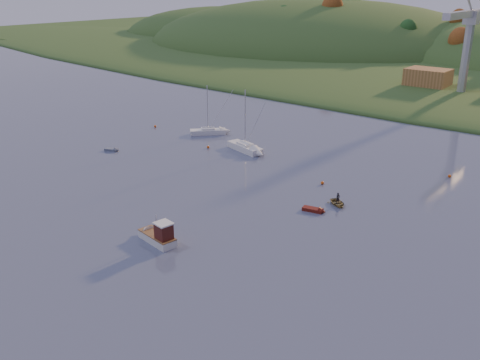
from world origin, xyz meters
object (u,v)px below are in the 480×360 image
Objects in this scene: sailboat_near at (208,131)px; grey_dinghy at (114,150)px; canoe at (338,203)px; red_tender at (317,210)px; fishing_boat at (155,234)px; sailboat_far at (245,147)px.

sailboat_near is 20.21m from grey_dinghy.
grey_dinghy is at bearing -153.33° from sailboat_near.
canoe is 0.93× the size of red_tender.
grey_dinghy is (-5.66, -19.39, -0.45)m from sailboat_near.
sailboat_far is (-14.36, 35.21, -0.17)m from fishing_boat.
sailboat_near is 0.89× the size of sailboat_far.
red_tender is at bearing -74.43° from sailboat_near.
canoe is at bearing -69.20° from sailboat_near.
sailboat_near reaches higher than fishing_boat.
sailboat_far is 24.08m from grey_dinghy.
sailboat_far reaches higher than canoe.
fishing_boat is 22.31m from red_tender.
red_tender reaches higher than canoe.
red_tender is (10.56, 19.64, -0.67)m from fishing_boat.
sailboat_near is 41.86m from canoe.
fishing_boat is 38.02m from sailboat_far.
fishing_boat is 38.40m from grey_dinghy.
sailboat_near reaches higher than grey_dinghy.
sailboat_near is 42.54m from red_tender.
grey_dinghy is (-44.43, -3.60, -0.11)m from canoe.
sailboat_far is 3.54× the size of canoe.
canoe is at bearing -15.66° from grey_dinghy.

